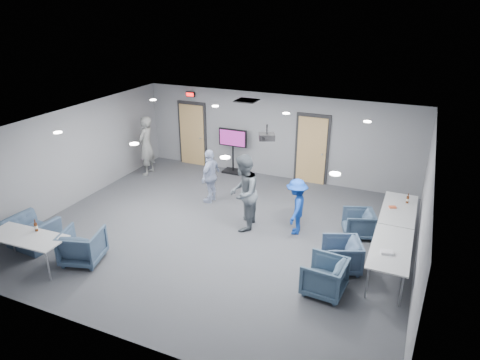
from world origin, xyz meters
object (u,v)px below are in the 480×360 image
at_px(tv_stand, 233,148).
at_px(chair_right_a, 358,223).
at_px(person_b, 243,193).
at_px(chair_front_a, 83,246).
at_px(table_right_b, 391,249).
at_px(person_d, 296,207).
at_px(chair_right_b, 342,255).
at_px(table_front_left, 26,238).
at_px(person_c, 211,176).
at_px(person_a, 146,146).
at_px(table_right_a, 399,210).
at_px(bottle_right, 408,200).
at_px(chair_front_b, 31,233).
at_px(projector, 267,137).
at_px(chair_right_c, 324,277).
at_px(bottle_front, 36,227).

bearing_deg(tv_stand, chair_right_a, -29.93).
xyz_separation_m(person_b, chair_front_a, (-2.62, -2.78, -0.59)).
bearing_deg(table_right_b, tv_stand, 52.46).
bearing_deg(person_d, chair_right_b, 42.95).
relative_size(chair_right_a, table_front_left, 0.41).
bearing_deg(person_c, person_a, -108.11).
xyz_separation_m(chair_right_b, table_right_b, (0.95, 0.07, 0.34)).
distance_m(person_d, chair_front_a, 4.97).
relative_size(person_a, chair_front_a, 2.32).
bearing_deg(table_right_a, chair_front_a, 122.33).
height_order(chair_right_a, bottle_right, bottle_right).
bearing_deg(person_b, tv_stand, -161.54).
relative_size(bottle_right, tv_stand, 0.17).
bearing_deg(chair_front_b, chair_right_a, -148.33).
bearing_deg(table_right_b, chair_front_b, 104.63).
bearing_deg(person_c, projector, 68.10).
height_order(person_d, chair_right_c, person_d).
height_order(person_a, bottle_front, person_a).
height_order(person_c, bottle_right, person_c).
bearing_deg(tv_stand, chair_right_b, -43.49).
bearing_deg(person_d, projector, -91.03).
distance_m(person_d, chair_right_c, 2.41).
relative_size(person_a, chair_right_b, 2.54).
relative_size(person_a, projector, 4.26).
bearing_deg(chair_front_b, tv_stand, -106.48).
xyz_separation_m(table_right_b, bottle_front, (-7.07, -2.36, 0.14)).
distance_m(person_c, projector, 2.69).
height_order(table_front_left, tv_stand, tv_stand).
xyz_separation_m(person_d, chair_front_b, (-5.42, -3.08, -0.36)).
bearing_deg(table_right_b, chair_right_a, 29.17).
xyz_separation_m(chair_front_a, projector, (3.12, 3.00, 2.02)).
bearing_deg(person_d, person_a, -115.05).
distance_m(person_d, chair_right_a, 1.56).
relative_size(person_b, chair_front_b, 1.81).
distance_m(chair_right_c, table_right_a, 3.12).
distance_m(chair_right_a, chair_right_c, 2.54).
bearing_deg(table_front_left, projector, 39.00).
xyz_separation_m(chair_front_a, bottle_right, (6.34, 4.31, 0.44)).
distance_m(person_a, person_b, 4.83).
xyz_separation_m(person_a, chair_front_a, (1.71, -4.90, -0.59)).
distance_m(person_b, table_front_left, 4.91).
bearing_deg(chair_right_b, table_front_left, -89.92).
height_order(table_right_b, tv_stand, tv_stand).
xyz_separation_m(person_c, bottle_front, (-2.05, -4.20, 0.05)).
distance_m(chair_right_a, table_right_b, 1.78).
xyz_separation_m(person_d, bottle_front, (-4.78, -3.42, 0.12)).
relative_size(person_d, bottle_right, 5.56).
bearing_deg(bottle_front, table_front_left, -99.11).
bearing_deg(projector, person_c, 131.74).
distance_m(chair_right_c, chair_front_b, 6.70).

